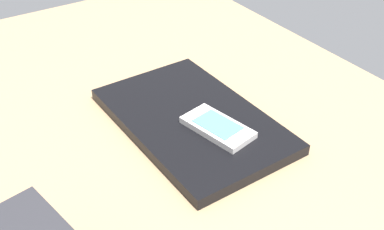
{
  "coord_description": "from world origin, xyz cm",
  "views": [
    {
      "loc": [
        56.44,
        -35.23,
        51.51
      ],
      "look_at": [
        1.27,
        1.02,
        5.0
      ],
      "focal_mm": 45.37,
      "sensor_mm": 36.0,
      "label": 1
    }
  ],
  "objects": [
    {
      "name": "cell_phone_on_laptop",
      "position": [
        6.89,
        2.22,
        5.48
      ],
      "size": [
        12.53,
        8.04,
        1.18
      ],
      "color": "silver",
      "rests_on": "laptop_closed"
    },
    {
      "name": "laptop_closed",
      "position": [
        1.27,
        1.02,
        3.96
      ],
      "size": [
        33.97,
        21.61,
        1.92
      ],
      "primitive_type": "cube",
      "rotation": [
        0.0,
        0.0,
        0.02
      ],
      "color": "black",
      "rests_on": "desk_surface"
    },
    {
      "name": "desk_surface",
      "position": [
        0.0,
        0.0,
        1.5
      ],
      "size": [
        120.0,
        80.0,
        3.0
      ],
      "primitive_type": "cube",
      "color": "tan",
      "rests_on": "ground"
    }
  ]
}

